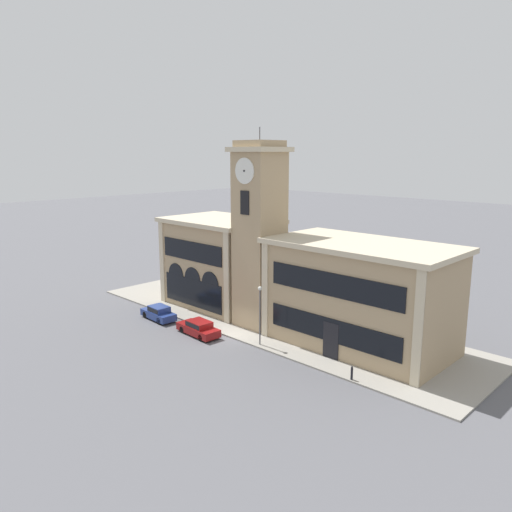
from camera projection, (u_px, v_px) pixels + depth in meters
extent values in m
plane|color=#56565B|center=(227.00, 337.00, 46.52)|extent=(300.00, 300.00, 0.00)
cube|color=gray|center=(272.00, 320.00, 50.97)|extent=(43.66, 12.68, 0.15)
cube|color=tan|center=(260.00, 242.00, 47.92)|extent=(3.87, 3.87, 16.93)
cube|color=beige|center=(260.00, 149.00, 46.17)|extent=(4.57, 4.57, 0.45)
cube|color=tan|center=(260.00, 144.00, 46.06)|extent=(3.56, 3.56, 0.60)
cylinder|color=#4C4C51|center=(260.00, 134.00, 45.88)|extent=(0.10, 0.10, 1.20)
cylinder|color=silver|center=(245.00, 171.00, 45.15)|extent=(2.38, 0.10, 2.38)
cylinder|color=black|center=(244.00, 171.00, 45.10)|extent=(0.19, 0.04, 0.19)
cylinder|color=silver|center=(245.00, 170.00, 47.91)|extent=(0.10, 2.38, 2.38)
cylinder|color=black|center=(244.00, 170.00, 47.95)|extent=(0.04, 0.19, 0.19)
cube|color=black|center=(245.00, 203.00, 45.74)|extent=(1.08, 0.10, 2.20)
cube|color=tan|center=(221.00, 264.00, 55.63)|extent=(11.45, 8.21, 9.35)
cube|color=beige|center=(221.00, 221.00, 54.64)|extent=(12.15, 8.91, 0.45)
cube|color=beige|center=(162.00, 263.00, 56.36)|extent=(0.70, 0.16, 9.35)
cube|color=beige|center=(227.00, 279.00, 49.04)|extent=(0.70, 0.16, 9.35)
cube|color=black|center=(192.00, 251.00, 52.30)|extent=(9.39, 0.10, 2.06)
cube|color=black|center=(193.00, 292.00, 53.20)|extent=(9.16, 0.10, 2.99)
cylinder|color=black|center=(176.00, 274.00, 54.84)|extent=(2.52, 0.06, 2.52)
cylinder|color=black|center=(192.00, 279.00, 52.89)|extent=(2.52, 0.06, 2.52)
cylinder|color=black|center=(210.00, 284.00, 50.94)|extent=(2.52, 0.06, 2.52)
cube|color=tan|center=(360.00, 298.00, 43.42)|extent=(15.59, 8.21, 8.91)
cube|color=beige|center=(362.00, 245.00, 42.48)|extent=(16.29, 8.91, 0.45)
cube|color=beige|center=(265.00, 291.00, 45.56)|extent=(0.70, 0.16, 8.91)
cube|color=beige|center=(418.00, 330.00, 35.42)|extent=(0.70, 0.16, 8.91)
cube|color=black|center=(333.00, 285.00, 40.11)|extent=(12.79, 0.10, 1.96)
cube|color=black|center=(331.00, 341.00, 41.07)|extent=(1.50, 0.12, 3.21)
cube|color=black|center=(331.00, 330.00, 40.88)|extent=(12.79, 0.10, 2.00)
cube|color=navy|center=(158.00, 315.00, 51.27)|extent=(4.36, 1.95, 0.70)
cube|color=navy|center=(159.00, 309.00, 51.02)|extent=(2.13, 1.66, 0.59)
cube|color=black|center=(159.00, 309.00, 51.02)|extent=(2.05, 1.69, 0.44)
cylinder|color=black|center=(145.00, 315.00, 51.76)|extent=(0.73, 0.26, 0.72)
cylinder|color=black|center=(158.00, 312.00, 52.76)|extent=(0.73, 0.26, 0.72)
cylinder|color=black|center=(159.00, 321.00, 49.86)|extent=(0.73, 0.26, 0.72)
cylinder|color=black|center=(172.00, 318.00, 50.86)|extent=(0.73, 0.26, 0.72)
cube|color=maroon|center=(198.00, 330.00, 46.91)|extent=(4.79, 2.05, 0.71)
cube|color=maroon|center=(199.00, 324.00, 46.65)|extent=(2.34, 1.74, 0.54)
cube|color=black|center=(199.00, 324.00, 46.65)|extent=(2.25, 1.77, 0.41)
cylinder|color=black|center=(182.00, 330.00, 47.47)|extent=(0.67, 0.26, 0.66)
cylinder|color=black|center=(196.00, 326.00, 48.52)|extent=(0.67, 0.26, 0.66)
cylinder|color=black|center=(201.00, 338.00, 45.38)|extent=(0.67, 0.26, 0.66)
cylinder|color=black|center=(214.00, 334.00, 46.43)|extent=(0.67, 0.26, 0.66)
cylinder|color=#4C4C51|center=(260.00, 318.00, 43.83)|extent=(0.12, 0.12, 4.97)
sphere|color=silver|center=(260.00, 288.00, 43.29)|extent=(0.36, 0.36, 0.36)
cylinder|color=black|center=(352.00, 374.00, 37.31)|extent=(0.18, 0.18, 0.90)
sphere|color=black|center=(352.00, 367.00, 37.20)|extent=(0.16, 0.16, 0.16)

